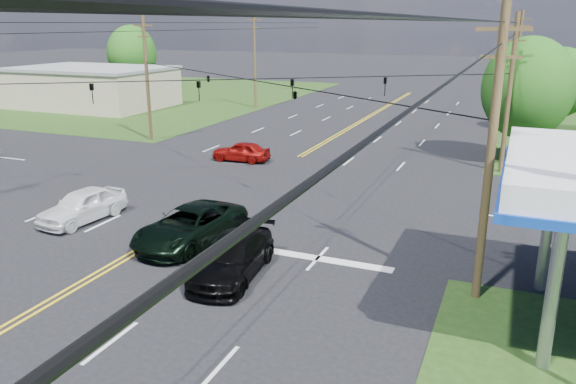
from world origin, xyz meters
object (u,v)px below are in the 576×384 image
at_px(tree_right_b, 560,83).
at_px(pickup_dkgreen, 190,226).
at_px(tree_right_a, 528,89).
at_px(suv_black, 233,257).
at_px(pole_right_far, 517,66).
at_px(retail_nw, 92,88).
at_px(pole_se, 490,155).
at_px(tree_far_l, 132,54).
at_px(pole_nw, 147,77).
at_px(pole_ne, 509,92).
at_px(pole_left_far, 255,59).
at_px(pickup_white, 83,205).

distance_m(tree_right_b, pickup_dkgreen, 35.95).
distance_m(tree_right_a, suv_black, 24.81).
bearing_deg(pole_right_far, retail_nw, -172.06).
distance_m(pole_se, tree_far_l, 60.88).
bearing_deg(tree_right_a, tree_far_l, 156.50).
relative_size(pole_nw, tree_far_l, 1.09).
height_order(pole_ne, tree_right_a, pole_ne).
bearing_deg(tree_right_a, pole_ne, -108.43).
bearing_deg(pickup_dkgreen, suv_black, -28.53).
height_order(pole_nw, tree_right_b, pole_nw).
distance_m(pole_nw, pole_right_far, 32.20).
bearing_deg(pole_left_far, tree_right_a, -30.65).
distance_m(pole_ne, suv_black, 21.72).
bearing_deg(pole_ne, pickup_dkgreen, -123.25).
relative_size(tree_far_l, pickup_white, 1.96).
height_order(tree_right_b, pickup_white, tree_right_b).
bearing_deg(pole_ne, retail_nw, 163.18).
xyz_separation_m(pole_ne, tree_right_b, (3.50, 15.00, -0.70)).
xyz_separation_m(pole_right_far, tree_right_b, (3.50, -4.00, -0.95)).
bearing_deg(tree_right_b, tree_right_a, -101.77).
height_order(retail_nw, pole_left_far, pole_left_far).
distance_m(pole_right_far, suv_black, 39.75).
xyz_separation_m(pole_nw, tree_far_l, (-19.00, 23.00, 0.28)).
xyz_separation_m(pole_se, pole_right_far, (0.00, 37.00, 0.25)).
height_order(pole_left_far, tree_far_l, pole_left_far).
height_order(pole_se, pole_ne, same).
height_order(pole_nw, suv_black, pole_nw).
bearing_deg(pickup_dkgreen, pole_left_far, 117.12).
bearing_deg(tree_far_l, pole_se, -42.34).
relative_size(pole_ne, pickup_dkgreen, 1.70).
bearing_deg(suv_black, retail_nw, 130.32).
bearing_deg(pickup_dkgreen, pole_nw, 135.11).
bearing_deg(pole_ne, tree_right_a, 71.57).
xyz_separation_m(pole_right_far, pickup_white, (-17.60, -36.00, -4.41)).
bearing_deg(tree_far_l, pickup_dkgreen, -50.38).
height_order(pole_left_far, pickup_dkgreen, pole_left_far).
distance_m(retail_nw, pole_nw, 21.60).
xyz_separation_m(tree_far_l, pickup_white, (27.40, -40.00, -4.44)).
bearing_deg(tree_right_b, pole_ne, -103.13).
distance_m(pole_right_far, tree_right_a, 16.03).
height_order(pole_left_far, suv_black, pole_left_far).
bearing_deg(suv_black, pickup_white, 157.85).
height_order(pole_ne, suv_black, pole_ne).
relative_size(pole_se, tree_right_a, 1.16).
distance_m(pole_nw, pickup_dkgreen, 23.12).
bearing_deg(tree_far_l, pole_ne, -27.07).
bearing_deg(tree_far_l, retail_nw, -78.69).
height_order(retail_nw, pole_se, pole_se).
bearing_deg(tree_far_l, pickup_white, -55.58).
relative_size(pickup_dkgreen, pickup_white, 1.26).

